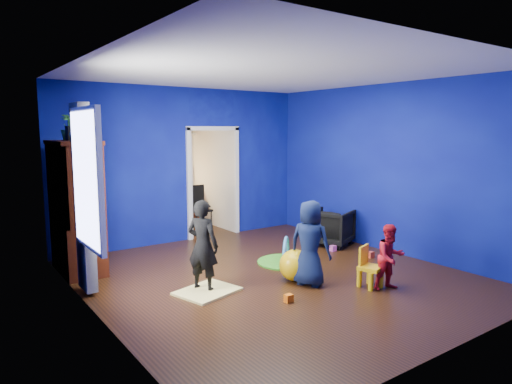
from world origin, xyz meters
TOP-DOWN VIEW (x-y plane):
  - floor at (0.00, 0.00)m, footprint 5.00×5.50m
  - ceiling at (0.00, 0.00)m, footprint 5.00×5.50m
  - wall_back at (0.00, 2.75)m, footprint 5.00×0.02m
  - wall_front at (0.00, -2.75)m, footprint 5.00×0.02m
  - wall_left at (-2.50, 0.00)m, footprint 0.02×5.50m
  - wall_right at (2.50, 0.00)m, footprint 0.02×5.50m
  - alcove at (0.60, 3.62)m, footprint 1.00×1.75m
  - armchair at (2.00, 0.86)m, footprint 0.95×0.94m
  - child_black at (-1.10, 0.10)m, footprint 0.47×0.53m
  - child_navy at (0.19, -0.56)m, footprint 0.59×0.68m
  - toddler_red at (0.95, -1.31)m, footprint 0.50×0.43m
  - vase at (-2.22, 1.61)m, footprint 0.26×0.26m
  - potted_plant at (-2.22, 2.13)m, footprint 0.28×0.28m
  - tv_armoire at (-2.22, 1.91)m, footprint 0.58×1.14m
  - crt_tv at (-2.18, 1.91)m, footprint 0.46×0.70m
  - yellow_blanket at (-1.10, -0.00)m, footprint 0.88×0.78m
  - hopper_ball at (0.14, -0.31)m, footprint 0.45×0.45m
  - kid_chair at (0.80, -1.11)m, footprint 0.36×0.36m
  - play_mat at (0.59, 0.45)m, footprint 0.91×0.91m
  - toy_arch at (0.59, 0.45)m, footprint 0.61×0.61m
  - window_left at (-2.48, 0.35)m, footprint 0.03×0.95m
  - curtain at (-2.37, 0.90)m, footprint 0.14×0.42m
  - doorway at (0.60, 2.75)m, footprint 1.16×0.10m
  - study_desk at (0.60, 4.26)m, footprint 0.88×0.44m
  - desk_monitor at (0.60, 4.38)m, footprint 0.40×0.05m
  - desk_lamp at (0.32, 4.32)m, footprint 0.14×0.14m
  - folding_chair at (0.60, 3.30)m, footprint 0.40×0.40m
  - book_shelf at (0.60, 4.37)m, footprint 0.88×0.24m
  - toy_0 at (1.92, -0.16)m, footprint 0.10×0.08m
  - toy_1 at (1.97, 0.69)m, footprint 0.11×0.11m
  - toy_2 at (-0.45, -0.89)m, footprint 0.10×0.08m
  - toy_3 at (0.73, 0.50)m, footprint 0.11×0.11m
  - toy_4 at (1.71, 0.50)m, footprint 0.10×0.08m

SIDE VIEW (x-z plane):
  - floor at x=0.00m, z-range -0.01..0.01m
  - play_mat at x=0.59m, z-range 0.00..0.02m
  - yellow_blanket at x=-1.10m, z-range 0.00..0.03m
  - toy_arch at x=0.59m, z-range -0.39..0.43m
  - toy_0 at x=1.92m, z-range 0.00..0.10m
  - toy_2 at x=-0.45m, z-range 0.00..0.10m
  - toy_4 at x=1.71m, z-range 0.00..0.10m
  - toy_1 at x=1.97m, z-range 0.00..0.11m
  - toy_3 at x=0.73m, z-range 0.00..0.11m
  - hopper_ball at x=0.14m, z-range 0.00..0.45m
  - kid_chair at x=0.80m, z-range 0.00..0.50m
  - armchair at x=2.00m, z-range 0.00..0.67m
  - study_desk at x=0.60m, z-range 0.00..0.75m
  - toddler_red at x=0.95m, z-range 0.00..0.88m
  - folding_chair at x=0.60m, z-range 0.00..0.92m
  - child_navy at x=0.19m, z-range 0.00..1.17m
  - child_black at x=-1.10m, z-range 0.00..1.22m
  - desk_lamp at x=0.32m, z-range 0.86..1.00m
  - desk_monitor at x=0.60m, z-range 0.79..1.11m
  - tv_armoire at x=-2.22m, z-range 0.00..1.96m
  - crt_tv at x=-2.18m, z-range 0.75..1.29m
  - doorway at x=0.60m, z-range 0.00..2.10m
  - alcove at x=0.60m, z-range 0.00..2.50m
  - curtain at x=-2.37m, z-range 0.05..2.45m
  - wall_back at x=0.00m, z-range 0.00..2.90m
  - wall_front at x=0.00m, z-range 0.00..2.90m
  - wall_left at x=-2.50m, z-range 0.00..2.90m
  - wall_right at x=2.50m, z-range 0.00..2.90m
  - window_left at x=-2.48m, z-range 0.77..2.33m
  - book_shelf at x=0.60m, z-range 2.00..2.04m
  - vase at x=-2.22m, z-range 1.96..2.19m
  - potted_plant at x=-2.22m, z-range 1.96..2.34m
  - ceiling at x=0.00m, z-range 2.90..2.90m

